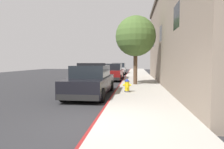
% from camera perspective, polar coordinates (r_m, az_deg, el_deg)
% --- Properties ---
extents(ground_plane, '(31.97, 60.00, 0.20)m').
position_cam_1_polar(ground_plane, '(16.21, -13.67, -2.93)').
color(ground_plane, '#2B2B2D').
extents(sidewalk_pavement, '(2.80, 60.00, 0.15)m').
position_cam_1_polar(sidewalk_pavement, '(15.18, 8.09, -2.64)').
color(sidewalk_pavement, '#ADA89E').
rests_on(sidewalk_pavement, ground).
extents(curb_painted_edge, '(0.08, 60.00, 0.15)m').
position_cam_1_polar(curb_painted_edge, '(15.21, 2.66, -2.60)').
color(curb_painted_edge, maroon).
rests_on(curb_painted_edge, ground).
extents(storefront_building, '(7.43, 19.47, 7.15)m').
position_cam_1_polar(storefront_building, '(15.50, 27.36, 10.10)').
color(storefront_building, gray).
rests_on(storefront_building, ground).
extents(police_cruiser, '(1.94, 4.84, 1.68)m').
position_cam_1_polar(police_cruiser, '(10.32, -6.10, -1.91)').
color(police_cruiser, black).
rests_on(police_cruiser, ground).
extents(parked_car_silver_ahead, '(1.94, 4.84, 1.56)m').
position_cam_1_polar(parked_car_silver_ahead, '(18.86, 0.17, 0.67)').
color(parked_car_silver_ahead, maroon).
rests_on(parked_car_silver_ahead, ground).
extents(parked_car_dark_far, '(1.94, 4.84, 1.56)m').
position_cam_1_polar(parked_car_dark_far, '(27.62, 1.97, 1.66)').
color(parked_car_dark_far, '#B2B5BA').
rests_on(parked_car_dark_far, ground).
extents(fire_hydrant, '(0.44, 0.40, 0.76)m').
position_cam_1_polar(fire_hydrant, '(10.51, 4.38, -3.14)').
color(fire_hydrant, '#4C4C51').
rests_on(fire_hydrant, sidewalk_pavement).
extents(street_tree, '(2.82, 2.82, 4.80)m').
position_cam_1_polar(street_tree, '(14.20, 6.83, 10.87)').
color(street_tree, brown).
rests_on(street_tree, sidewalk_pavement).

